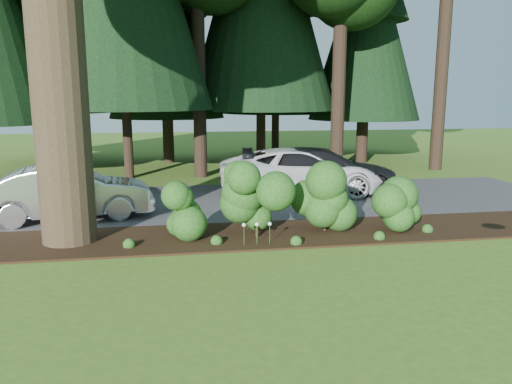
% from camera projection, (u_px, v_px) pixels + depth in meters
% --- Properties ---
extents(ground, '(80.00, 80.00, 0.00)m').
position_uv_depth(ground, '(294.00, 283.00, 9.23)').
color(ground, '#40641C').
rests_on(ground, ground).
extents(mulch_bed, '(16.00, 2.50, 0.05)m').
position_uv_depth(mulch_bed, '(263.00, 235.00, 12.37)').
color(mulch_bed, black).
rests_on(mulch_bed, ground).
extents(driveway, '(22.00, 6.00, 0.03)m').
position_uv_depth(driveway, '(240.00, 200.00, 16.49)').
color(driveway, '#38383A').
rests_on(driveway, ground).
extents(shrub_row, '(6.53, 1.60, 1.61)m').
position_uv_depth(shrub_row, '(295.00, 204.00, 12.24)').
color(shrub_row, '#154114').
rests_on(shrub_row, ground).
extents(lily_cluster, '(0.69, 0.09, 0.57)m').
position_uv_depth(lily_cluster, '(257.00, 225.00, 11.41)').
color(lily_cluster, '#154114').
rests_on(lily_cluster, ground).
extents(car_silver_wagon, '(4.73, 2.30, 1.49)m').
position_uv_depth(car_silver_wagon, '(69.00, 193.00, 13.82)').
color(car_silver_wagon, silver).
rests_on(car_silver_wagon, driveway).
extents(car_white_suv, '(5.98, 3.22, 1.59)m').
position_uv_depth(car_white_suv, '(302.00, 171.00, 17.42)').
color(car_white_suv, silver).
rests_on(car_white_suv, driveway).
extents(car_dark_suv, '(5.76, 2.99, 1.60)m').
position_uv_depth(car_dark_suv, '(320.00, 171.00, 17.49)').
color(car_dark_suv, black).
rests_on(car_dark_suv, driveway).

